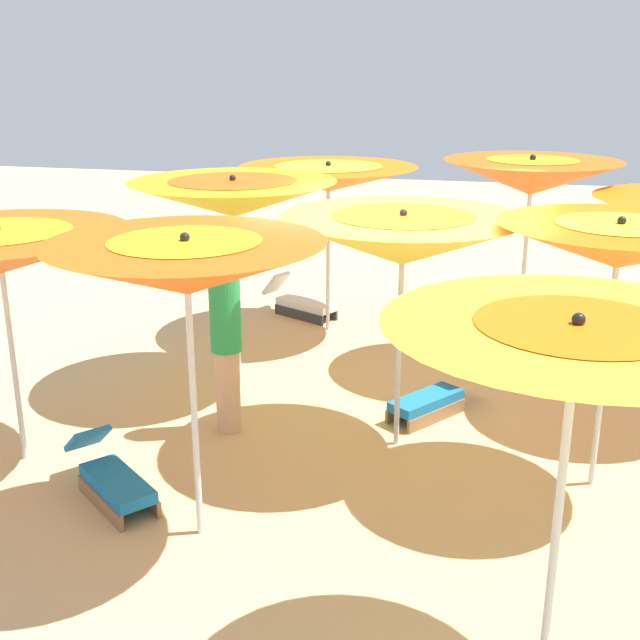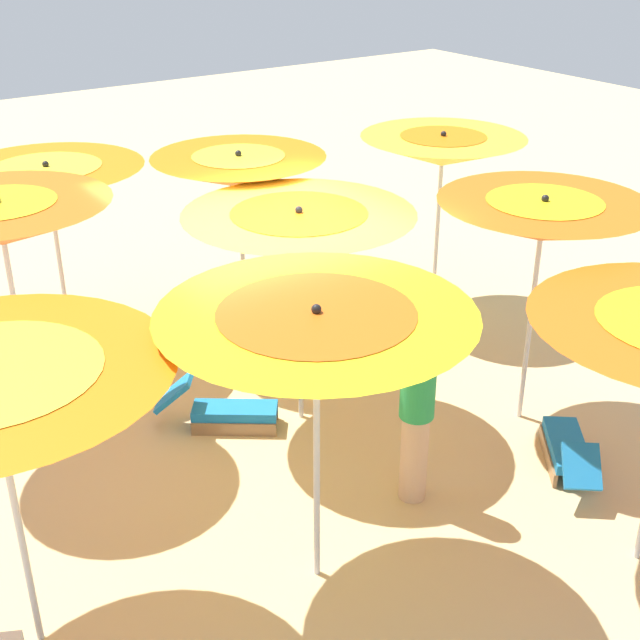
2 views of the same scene
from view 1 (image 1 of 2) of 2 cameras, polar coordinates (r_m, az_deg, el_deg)
name	(u,v)px [view 1 (image 1 of 2)]	position (r m, az deg, el deg)	size (l,w,h in m)	color
ground	(399,430)	(8.07, 5.68, -7.83)	(34.82, 34.82, 0.04)	#D1B57F
beach_umbrella_0	(575,357)	(4.25, 17.74, -2.56)	(2.00, 2.00, 2.30)	silver
beach_umbrella_1	(619,245)	(6.72, 20.58, 5.01)	(1.92, 1.92, 2.34)	silver
beach_umbrella_3	(186,267)	(5.63, -9.53, 3.76)	(1.97, 1.97, 2.37)	silver
beach_umbrella_4	(403,239)	(7.10, 5.92, 5.77)	(2.18, 2.18, 2.27)	silver
beach_umbrella_5	(531,177)	(9.34, 14.87, 9.85)	(1.96, 1.96, 2.51)	silver
beach_umbrella_7	(233,198)	(8.64, -6.21, 8.68)	(2.22, 2.22, 2.35)	silver
beach_umbrella_8	(328,178)	(10.40, 0.59, 10.10)	(2.30, 2.30, 2.27)	silver
lounger_0	(433,397)	(8.32, 8.07, -5.44)	(0.97, 1.17, 0.57)	olive
lounger_1	(113,478)	(6.96, -14.59, -10.89)	(1.13, 1.00, 0.52)	olive
lounger_2	(301,303)	(11.41, -1.35, 1.25)	(1.20, 0.83, 0.57)	#333338
beachgoer_0	(226,339)	(7.68, -6.73, -1.37)	(0.30, 0.30, 1.81)	#D8A87F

